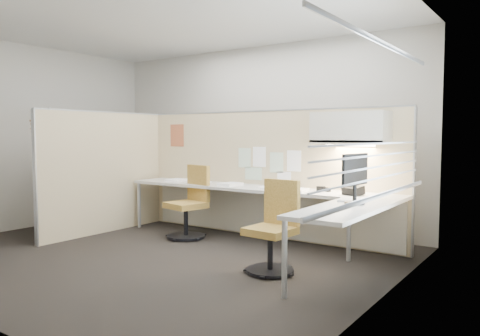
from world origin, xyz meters
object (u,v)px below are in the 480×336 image
Objects in this scene: monitor at (355,175)px; phone at (353,191)px; chair_left at (190,205)px; chair_right at (274,230)px; desk at (269,199)px.

monitor is 0.78m from phone.
chair_left is 1.05× the size of chair_right.
chair_right is 3.67× the size of phone.
monitor is at bearing -50.03° from phone.
desk is 15.59× the size of phone.
chair_right is (1.79, -0.74, -0.02)m from chair_left.
phone is at bearing 19.73° from chair_left.
chair_right reaches higher than desk.
chair_right is 1.17m from phone.
chair_right is at bearing -55.96° from desk.
chair_right is (0.64, -0.94, -0.16)m from desk.
monitor is (0.73, 0.35, 0.58)m from chair_right.
desk is at bearing 73.24° from monitor.
phone is at bearing 29.47° from monitor.
monitor is (1.37, -0.60, 0.42)m from desk.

